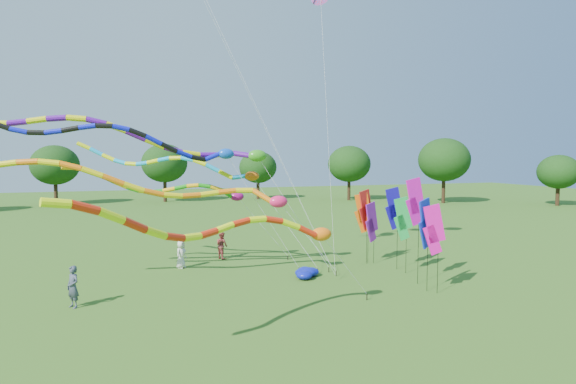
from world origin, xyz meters
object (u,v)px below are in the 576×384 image
object	(u,v)px
person_a	(181,254)
person_b	(73,287)
person_c	(222,245)
blue_nylon_heap	(311,273)
tube_kite_orange	(183,188)
tube_kite_red	(242,228)

from	to	relation	value
person_a	person_b	size ratio (longest dim) A/B	0.89
person_a	person_c	xyz separation A→B (m)	(2.80, 1.85, 0.05)
blue_nylon_heap	person_c	size ratio (longest dim) A/B	0.93
tube_kite_orange	blue_nylon_heap	distance (m)	8.36
blue_nylon_heap	person_b	distance (m)	12.00
tube_kite_orange	person_a	size ratio (longest dim) A/B	9.87
tube_kite_orange	person_c	bearing A→B (deg)	67.27
tube_kite_red	person_c	size ratio (longest dim) A/B	7.04
tube_kite_red	blue_nylon_heap	bearing A→B (deg)	30.79
blue_nylon_heap	person_a	distance (m)	7.94
tube_kite_red	person_c	distance (m)	14.11
blue_nylon_heap	tube_kite_orange	bearing A→B (deg)	176.37
person_c	blue_nylon_heap	bearing A→B (deg)	-173.31
person_c	tube_kite_red	bearing A→B (deg)	148.19
tube_kite_orange	person_a	world-z (taller)	tube_kite_orange
tube_kite_red	person_b	world-z (taller)	tube_kite_red
tube_kite_red	tube_kite_orange	xyz separation A→B (m)	(-1.25, 7.79, 0.98)
person_a	person_b	bearing A→B (deg)	177.34
blue_nylon_heap	person_a	size ratio (longest dim) A/B	0.99
tube_kite_orange	person_a	xyz separation A→B (m)	(0.26, 4.00, -4.19)
tube_kite_orange	person_b	distance (m)	6.83
person_a	blue_nylon_heap	bearing A→B (deg)	-85.77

